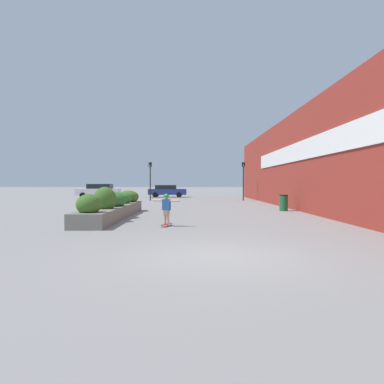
# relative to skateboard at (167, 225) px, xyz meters

# --- Properties ---
(ground_plane) EXTENTS (300.00, 300.00, 0.00)m
(ground_plane) POSITION_rel_skateboard_xyz_m (1.60, -5.38, -0.07)
(ground_plane) COLOR gray
(building_wall_right) EXTENTS (0.67, 37.08, 6.17)m
(building_wall_right) POSITION_rel_skateboard_xyz_m (7.69, 10.21, 3.02)
(building_wall_right) COLOR maroon
(building_wall_right) RESTS_ON ground_plane
(planter_box) EXTENTS (1.34, 9.37, 1.51)m
(planter_box) POSITION_rel_skateboard_xyz_m (-2.82, 3.60, 0.46)
(planter_box) COLOR slate
(planter_box) RESTS_ON ground_plane
(skateboard) EXTENTS (0.45, 0.78, 0.09)m
(skateboard) POSITION_rel_skateboard_xyz_m (0.00, 0.00, 0.00)
(skateboard) COLOR maroon
(skateboard) RESTS_ON ground_plane
(skateboarder) EXTENTS (1.05, 0.45, 1.18)m
(skateboarder) POSITION_rel_skateboard_xyz_m (0.00, 0.00, 0.73)
(skateboarder) COLOR tan
(skateboarder) RESTS_ON skateboard
(trash_bin) EXTENTS (0.52, 0.52, 0.98)m
(trash_bin) POSITION_rel_skateboard_xyz_m (6.53, 7.45, 0.42)
(trash_bin) COLOR #1E5B33
(trash_bin) RESTS_ON ground_plane
(car_leftmost) EXTENTS (4.55, 1.84, 1.46)m
(car_leftmost) POSITION_rel_skateboard_xyz_m (-2.01, 28.04, 0.70)
(car_leftmost) COLOR navy
(car_leftmost) RESTS_ON ground_plane
(car_center_left) EXTENTS (4.72, 1.99, 1.60)m
(car_center_left) POSITION_rel_skateboard_xyz_m (-9.50, 25.19, 0.77)
(car_center_left) COLOR silver
(car_center_left) RESTS_ON ground_plane
(traffic_light_left) EXTENTS (0.28, 0.30, 3.71)m
(traffic_light_left) POSITION_rel_skateboard_xyz_m (-3.06, 19.93, 2.44)
(traffic_light_left) COLOR black
(traffic_light_left) RESTS_ON ground_plane
(traffic_light_right) EXTENTS (0.28, 0.30, 3.72)m
(traffic_light_right) POSITION_rel_skateboard_xyz_m (5.96, 19.89, 2.45)
(traffic_light_right) COLOR black
(traffic_light_right) RESTS_ON ground_plane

